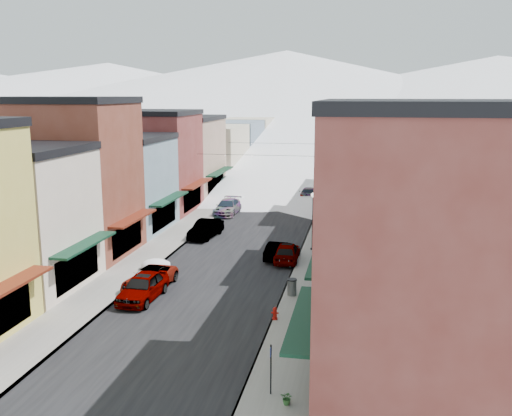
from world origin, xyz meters
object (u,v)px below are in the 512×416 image
at_px(car_silver_sedan, 143,287).
at_px(car_green_sedan, 278,250).
at_px(car_white_suv, 150,279).
at_px(car_dark_hatch, 206,229).
at_px(trash_can, 292,287).
at_px(fire_hydrant, 275,314).
at_px(streetlamp_near, 313,214).

distance_m(car_silver_sedan, car_green_sedan, 12.67).
height_order(car_white_suv, car_green_sedan, car_white_suv).
height_order(car_silver_sedan, car_dark_hatch, car_silver_sedan).
xyz_separation_m(car_white_suv, trash_can, (9.47, 0.14, -0.00)).
distance_m(car_white_suv, car_silver_sedan, 2.00).
xyz_separation_m(fire_hydrant, streetlamp_near, (0.76, 15.16, 2.66)).
relative_size(car_dark_hatch, fire_hydrant, 6.62).
bearing_deg(car_silver_sedan, car_white_suv, 101.64).
xyz_separation_m(car_silver_sedan, streetlamp_near, (9.46, 13.17, 2.31)).
relative_size(car_dark_hatch, car_green_sedan, 1.16).
bearing_deg(streetlamp_near, car_green_sedan, -133.36).
bearing_deg(streetlamp_near, fire_hydrant, -92.88).
distance_m(car_dark_hatch, fire_hydrant, 20.07).
height_order(car_dark_hatch, trash_can, car_dark_hatch).
bearing_deg(streetlamp_near, car_silver_sedan, -125.70).
bearing_deg(car_green_sedan, car_dark_hatch, -31.58).
relative_size(car_silver_sedan, fire_hydrant, 6.72).
distance_m(car_dark_hatch, car_green_sedan, 9.10).
bearing_deg(car_green_sedan, car_white_suv, 53.96).
bearing_deg(car_white_suv, car_green_sedan, 54.06).
distance_m(car_silver_sedan, car_dark_hatch, 15.91).
height_order(car_white_suv, fire_hydrant, car_white_suv).
bearing_deg(car_dark_hatch, trash_can, -47.74).
distance_m(car_green_sedan, fire_hydrant, 12.67).
bearing_deg(streetlamp_near, car_white_suv, -131.15).
bearing_deg(car_silver_sedan, fire_hydrant, -10.54).
xyz_separation_m(car_white_suv, streetlamp_near, (9.79, 11.20, 2.45)).
xyz_separation_m(car_silver_sedan, fire_hydrant, (8.70, -1.99, -0.35)).
height_order(car_dark_hatch, fire_hydrant, car_dark_hatch).
bearing_deg(car_dark_hatch, streetlamp_near, -7.92).
height_order(car_silver_sedan, streetlamp_near, streetlamp_near).
bearing_deg(car_dark_hatch, car_white_suv, -82.18).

